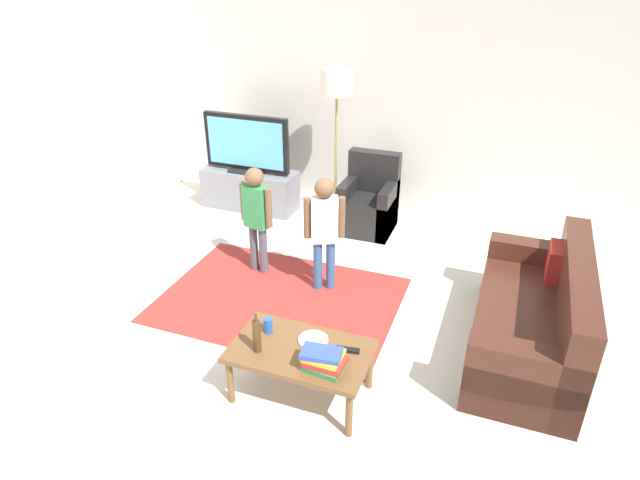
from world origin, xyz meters
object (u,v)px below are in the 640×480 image
object	(u,v)px
child_center	(324,225)
plate	(313,340)
soda_can	(268,325)
coffee_table	(301,354)
book_stack	(324,360)
armchair	(369,205)
bottle	(257,335)
tv	(246,144)
tv_stand	(250,190)
couch	(538,322)
child_near_tv	(256,211)
floor_lamp	(337,91)
tv_remote	(348,350)

from	to	relation	value
child_center	plate	world-z (taller)	child_center
soda_can	coffee_table	bearing A→B (deg)	-18.43
coffee_table	soda_can	bearing A→B (deg)	161.57
book_stack	soda_can	world-z (taller)	book_stack
armchair	plate	bearing A→B (deg)	-82.47
book_stack	plate	distance (m)	0.31
coffee_table	bottle	size ratio (longest dim) A/B	3.20
soda_can	tv	bearing A→B (deg)	119.88
tv_stand	couch	size ratio (longest dim) A/B	0.67
tv	child_center	world-z (taller)	tv
bottle	child_near_tv	bearing A→B (deg)	116.42
floor_lamp	bottle	distance (m)	3.37
bottle	tv_stand	bearing A→B (deg)	118.16
armchair	soda_can	bearing A→B (deg)	-89.75
tv_stand	couch	xyz separation A→B (m)	(3.50, -1.77, 0.05)
floor_lamp	tv_stand	bearing A→B (deg)	-172.10
child_near_tv	child_center	bearing A→B (deg)	-5.63
tv	child_near_tv	world-z (taller)	tv
tv_stand	book_stack	xyz separation A→B (m)	(2.12, -3.03, 0.25)
child_center	soda_can	xyz separation A→B (m)	(0.05, -1.33, -0.21)
armchair	book_stack	xyz separation A→B (m)	(0.53, -2.99, 0.19)
tv_stand	armchair	bearing A→B (deg)	-1.42
tv_stand	tv_remote	distance (m)	3.58
child_center	child_near_tv	bearing A→B (deg)	174.37
couch	book_stack	size ratio (longest dim) A/B	5.79
tv	bottle	size ratio (longest dim) A/B	3.52
tv_stand	tv	size ratio (longest dim) A/B	1.09
floor_lamp	book_stack	xyz separation A→B (m)	(1.02, -3.18, -1.05)
couch	coffee_table	xyz separation A→B (m)	(-1.60, -1.13, 0.08)
soda_can	plate	size ratio (longest dim) A/B	0.55
child_center	soda_can	bearing A→B (deg)	-87.88
couch	armchair	size ratio (longest dim) A/B	2.00
floor_lamp	tv_remote	xyz separation A→B (m)	(1.12, -2.95, -1.11)
child_center	soda_can	world-z (taller)	child_center
coffee_table	tv_remote	bearing A→B (deg)	17.35
couch	child_near_tv	size ratio (longest dim) A/B	1.60
child_near_tv	book_stack	bearing A→B (deg)	-51.29
armchair	child_center	size ratio (longest dim) A/B	0.79
soda_can	couch	bearing A→B (deg)	28.60
tv	child_center	bearing A→B (deg)	-43.04
child_near_tv	child_center	size ratio (longest dim) A/B	0.98
armchair	tv_remote	distance (m)	2.84
bottle	soda_can	distance (m)	0.23
book_stack	tv	bearing A→B (deg)	125.17
floor_lamp	couch	bearing A→B (deg)	-38.64
tv	book_stack	world-z (taller)	tv
couch	bottle	size ratio (longest dim) A/B	5.76
tv	tv_stand	bearing A→B (deg)	90.00
tv_stand	child_center	size ratio (longest dim) A/B	1.05
tv_stand	book_stack	bearing A→B (deg)	-55.02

